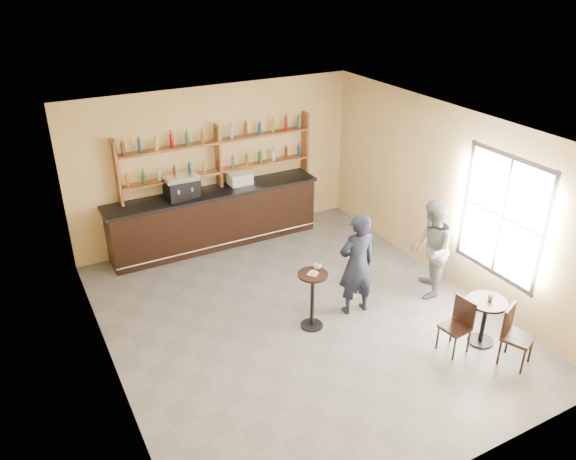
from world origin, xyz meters
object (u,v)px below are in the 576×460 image
bar_counter (215,218)px  patron_second (431,249)px  cafe_table (484,322)px  espresso_machine (182,186)px  pastry_case (240,179)px  chair_west (455,327)px  man_main (357,264)px  chair_south (518,337)px  pedestal_table (312,300)px

bar_counter → patron_second: 4.39m
patron_second → cafe_table: bearing=30.7°
espresso_machine → pastry_case: 1.22m
pastry_case → chair_west: (1.29, -4.97, -0.89)m
man_main → cafe_table: size_ratio=2.36×
man_main → pastry_case: bearing=-75.5°
bar_counter → patron_second: (2.59, -3.52, 0.29)m
cafe_table → chair_south: size_ratio=0.82×
espresso_machine → patron_second: size_ratio=0.36×
pedestal_table → chair_west: 2.21m
chair_south → man_main: bearing=97.3°
chair_south → patron_second: bearing=63.7°
cafe_table → chair_south: bearing=-85.2°
pedestal_table → man_main: size_ratio=0.55×
espresso_machine → cafe_table: 5.97m
cafe_table → chair_south: 0.61m
bar_counter → man_main: (1.16, -3.38, 0.31)m
espresso_machine → patron_second: (3.23, -3.52, -0.53)m
pastry_case → patron_second: size_ratio=0.27×
pastry_case → chair_south: size_ratio=0.51×
patron_second → espresso_machine: bearing=-100.3°
chair_south → bar_counter: bearing=90.8°
pastry_case → man_main: man_main is taller
pedestal_table → chair_south: (2.17, -2.21, -0.03)m
patron_second → chair_south: bearing=33.9°
pedestal_table → man_main: (0.86, 0.04, 0.40)m
pedestal_table → man_main: man_main is taller
man_main → chair_west: size_ratio=2.05×
bar_counter → espresso_machine: espresso_machine is taller
bar_counter → pastry_case: bearing=0.0°
espresso_machine → chair_south: bearing=-65.9°
pedestal_table → chair_south: pedestal_table is taller
pastry_case → cafe_table: size_ratio=0.63×
espresso_machine → pastry_case: size_ratio=1.32×
pastry_case → pedestal_table: size_ratio=0.48×
chair_west → patron_second: 1.68m
man_main → cafe_table: (1.26, -1.65, -0.52)m
chair_west → espresso_machine: bearing=-159.8°
pedestal_table → chair_south: 3.09m
bar_counter → patron_second: bearing=-53.6°
espresso_machine → chair_west: bearing=-68.1°
bar_counter → cafe_table: 5.58m
espresso_machine → pastry_case: (1.22, 0.00, -0.08)m
man_main → chair_west: 1.81m
bar_counter → chair_west: size_ratio=5.01×
espresso_machine → man_main: size_ratio=0.35×
man_main → pedestal_table: bearing=7.6°
bar_counter → pastry_case: size_ratio=9.21×
bar_counter → chair_west: bar_counter is taller
cafe_table → chair_south: (0.05, -0.60, 0.08)m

